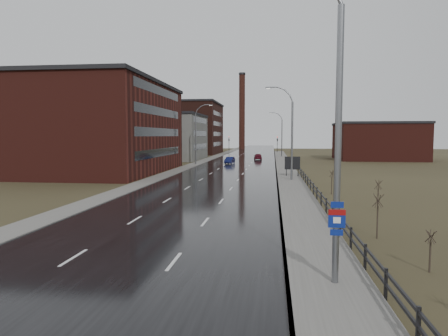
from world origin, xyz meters
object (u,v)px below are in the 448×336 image
(billboard, at_px, (292,164))
(car_far, at_px, (258,157))
(car_near, at_px, (230,160))
(streetlight_main, at_px, (329,120))

(billboard, height_order, car_far, billboard)
(billboard, xyz_separation_m, car_near, (-10.91, 24.24, -1.17))
(car_near, bearing_deg, streetlight_main, -74.20)
(streetlight_main, bearing_deg, car_near, 99.30)
(billboard, bearing_deg, streetlight_main, -90.93)
(billboard, bearing_deg, car_near, 114.22)
(car_near, relative_size, car_far, 0.93)
(streetlight_main, distance_m, billboard, 38.78)
(car_far, bearing_deg, car_near, 65.02)
(car_near, bearing_deg, car_far, 75.63)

